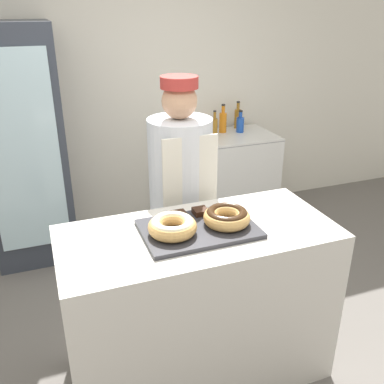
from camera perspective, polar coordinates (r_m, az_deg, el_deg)
The scene contains 15 objects.
ground_plane at distance 2.82m, azimuth 0.77°, elevation -22.48°, with size 14.00×14.00×0.00m, color #66605B.
wall_back at distance 4.07m, azimuth -10.33°, elevation 13.68°, with size 8.00×0.06×2.70m.
display_counter at distance 2.50m, azimuth 0.83°, elevation -14.87°, with size 1.45×0.67×0.96m.
serving_tray at distance 2.22m, azimuth 0.90°, elevation -4.94°, with size 0.59×0.39×0.02m.
donut_light_glaze at distance 2.14m, azimuth -2.63°, elevation -4.50°, with size 0.25×0.25×0.08m.
donut_chocolate_glaze at distance 2.23m, azimuth 4.66°, elevation -3.23°, with size 0.25×0.25×0.08m.
brownie_back_left at distance 2.30m, azimuth -1.76°, elevation -3.08°, with size 0.08×0.08×0.03m.
brownie_back_right at distance 2.34m, azimuth 1.14°, elevation -2.60°, with size 0.08×0.08×0.03m.
baker_person at distance 2.81m, azimuth -1.48°, elevation -0.97°, with size 0.41×0.41×1.65m.
beverage_fridge at distance 3.74m, azimuth -21.52°, elevation 5.41°, with size 0.64×0.62×1.93m.
chest_freezer at distance 4.26m, azimuth 4.35°, elevation 1.81°, with size 0.95×0.59×0.89m.
bottle_amber at distance 4.38m, azimuth 6.11°, elevation 9.81°, with size 0.07×0.07×0.27m.
bottle_amber_b at distance 4.06m, azimuth 3.02°, elevation 8.69°, with size 0.06×0.06×0.25m.
bottle_orange at distance 4.21m, azimuth 4.14°, elevation 9.35°, with size 0.07×0.07×0.27m.
bottle_blue at distance 4.23m, azimuth 6.44°, elevation 9.02°, with size 0.07×0.07×0.21m.
Camera 1 is at (-0.71, -1.81, 2.04)m, focal length 40.00 mm.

